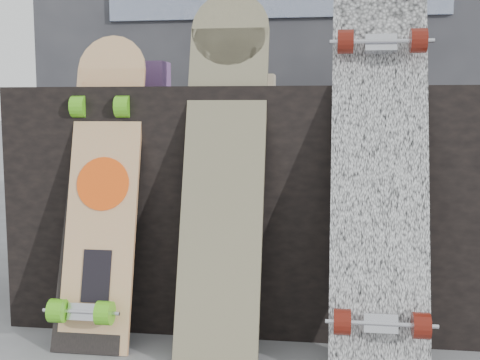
# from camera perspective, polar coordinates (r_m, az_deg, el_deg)

# --- Properties ---
(vendor_table) EXTENTS (1.60, 0.60, 0.80)m
(vendor_table) POSITION_cam_1_polar(r_m,az_deg,el_deg) (2.17, 1.57, -2.00)
(vendor_table) COLOR black
(vendor_table) RESTS_ON ground
(booth) EXTENTS (2.40, 0.22, 2.20)m
(booth) POSITION_cam_1_polar(r_m,az_deg,el_deg) (3.01, 3.50, 13.88)
(booth) COLOR #302F34
(booth) RESTS_ON ground
(merch_box_purple) EXTENTS (0.18, 0.12, 0.10)m
(merch_box_purple) POSITION_cam_1_polar(r_m,az_deg,el_deg) (2.26, -9.20, 9.72)
(merch_box_purple) COLOR #6F4083
(merch_box_purple) RESTS_ON vendor_table
(merch_box_small) EXTENTS (0.14, 0.14, 0.12)m
(merch_box_small) POSITION_cam_1_polar(r_m,az_deg,el_deg) (2.24, 13.46, 9.91)
(merch_box_small) COLOR #6F4083
(merch_box_small) RESTS_ON vendor_table
(merch_box_flat) EXTENTS (0.22, 0.10, 0.06)m
(merch_box_flat) POSITION_cam_1_polar(r_m,az_deg,el_deg) (2.33, 0.57, 9.23)
(merch_box_flat) COLOR #D1B78C
(merch_box_flat) RESTS_ON vendor_table
(longboard_geisha) EXTENTS (0.22, 0.27, 0.97)m
(longboard_geisha) POSITION_cam_1_polar(r_m,az_deg,el_deg) (1.92, -12.77, 0.02)
(longboard_geisha) COLOR tan
(longboard_geisha) RESTS_ON ground
(longboard_celtic) EXTENTS (0.25, 0.36, 1.10)m
(longboard_celtic) POSITION_cam_1_polar(r_m,az_deg,el_deg) (1.81, -1.50, 2.13)
(longboard_celtic) COLOR #C6BA87
(longboard_celtic) RESTS_ON ground
(longboard_cascadia) EXTENTS (0.27, 0.41, 1.19)m
(longboard_cascadia) POSITION_cam_1_polar(r_m,az_deg,el_deg) (1.77, 13.10, 2.96)
(longboard_cascadia) COLOR white
(longboard_cascadia) RESTS_ON ground
(skateboard_dark) EXTENTS (0.22, 0.39, 0.94)m
(skateboard_dark) POSITION_cam_1_polar(r_m,az_deg,el_deg) (1.95, -13.18, -0.70)
(skateboard_dark) COLOR black
(skateboard_dark) RESTS_ON ground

